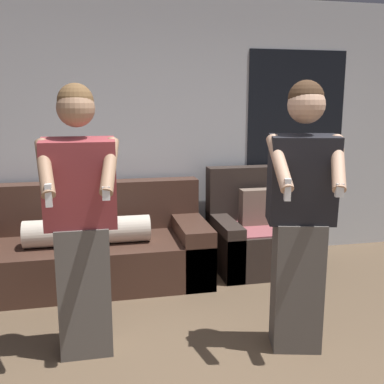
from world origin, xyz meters
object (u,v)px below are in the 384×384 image
object	(u,v)px
armchair	(257,235)
person_left	(81,222)
couch	(89,249)
person_right	(301,217)

from	to	relation	value
armchair	person_left	world-z (taller)	person_left
couch	person_left	distance (m)	1.41
person_right	person_left	bearing A→B (deg)	170.51
person_right	armchair	bearing A→B (deg)	79.31
armchair	person_right	bearing A→B (deg)	-100.69
armchair	person_left	size ratio (longest dim) A/B	0.56
couch	person_left	size ratio (longest dim) A/B	1.24
armchair	person_right	size ratio (longest dim) A/B	0.55
armchair	couch	bearing A→B (deg)	-178.41
armchair	person_right	world-z (taller)	person_right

